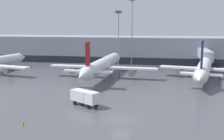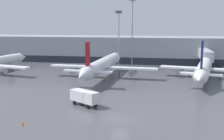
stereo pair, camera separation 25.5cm
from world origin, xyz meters
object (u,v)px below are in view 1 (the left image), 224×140
at_px(parked_jet_2, 102,65).
at_px(traffic_cone_1, 105,79).
at_px(parked_jet_3, 204,67).
at_px(apron_light_mast_3, 118,22).
at_px(traffic_cone_2, 23,123).
at_px(apron_light_mast_1, 132,14).
at_px(service_truck_1, 85,96).

relative_size(parked_jet_2, traffic_cone_1, 53.97).
bearing_deg(parked_jet_3, traffic_cone_1, 116.33).
bearing_deg(apron_light_mast_3, traffic_cone_2, -94.96).
bearing_deg(apron_light_mast_1, apron_light_mast_3, -174.47).
xyz_separation_m(parked_jet_2, service_truck_1, (2.16, -24.39, -1.69)).
height_order(traffic_cone_1, apron_light_mast_1, apron_light_mast_1).
xyz_separation_m(service_truck_1, apron_light_mast_1, (3.11, 44.60, 14.97)).
bearing_deg(service_truck_1, parked_jet_2, 128.07).
relative_size(traffic_cone_1, apron_light_mast_3, 0.04).
bearing_deg(traffic_cone_1, apron_light_mast_3, 90.08).
relative_size(traffic_cone_2, apron_light_mast_3, 0.03).
xyz_separation_m(parked_jet_2, parked_jet_3, (25.39, 4.11, -0.33)).
bearing_deg(apron_light_mast_3, parked_jet_3, -32.79).
bearing_deg(traffic_cone_1, traffic_cone_2, -98.42).
xyz_separation_m(service_truck_1, traffic_cone_2, (-5.86, -10.41, -1.32)).
bearing_deg(parked_jet_2, traffic_cone_1, -154.45).
bearing_deg(apron_light_mast_1, traffic_cone_2, -99.26).
distance_m(traffic_cone_2, apron_light_mast_1, 58.07).
bearing_deg(parked_jet_3, apron_light_mast_1, 62.31).
height_order(parked_jet_2, apron_light_mast_3, apron_light_mast_3).
xyz_separation_m(traffic_cone_1, traffic_cone_2, (-4.77, -32.24, -0.05)).
distance_m(traffic_cone_1, apron_light_mast_1, 28.28).
bearing_deg(service_truck_1, traffic_cone_1, 125.86).
xyz_separation_m(parked_jet_2, apron_light_mast_1, (5.27, 20.20, 13.28)).
relative_size(service_truck_1, traffic_cone_1, 8.43).
height_order(parked_jet_2, traffic_cone_1, parked_jet_2).
xyz_separation_m(service_truck_1, traffic_cone_1, (-1.09, 21.83, -1.27)).
bearing_deg(apron_light_mast_1, service_truck_1, -93.99).
distance_m(service_truck_1, apron_light_mast_3, 45.89).
bearing_deg(traffic_cone_1, service_truck_1, -87.15).
distance_m(parked_jet_3, traffic_cone_1, 25.35).
height_order(service_truck_1, apron_light_mast_3, apron_light_mast_3).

